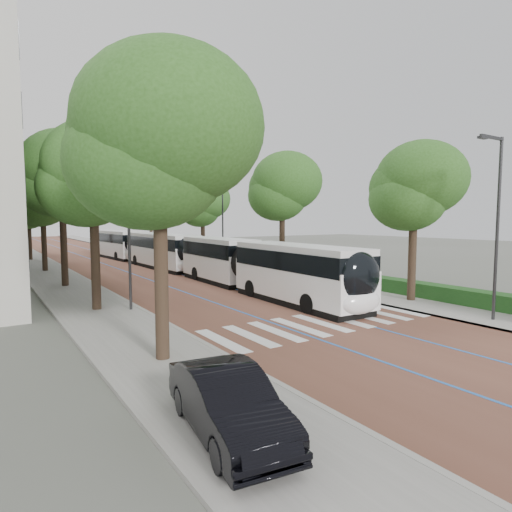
% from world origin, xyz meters
% --- Properties ---
extents(ground, '(160.00, 160.00, 0.00)m').
position_xyz_m(ground, '(0.00, 0.00, 0.00)').
color(ground, '#51544C').
rests_on(ground, ground).
extents(road, '(11.00, 140.00, 0.02)m').
position_xyz_m(road, '(0.00, 40.00, 0.01)').
color(road, brown).
rests_on(road, ground).
extents(sidewalk_left, '(4.00, 140.00, 0.12)m').
position_xyz_m(sidewalk_left, '(-7.50, 40.00, 0.06)').
color(sidewalk_left, gray).
rests_on(sidewalk_left, ground).
extents(sidewalk_right, '(4.00, 140.00, 0.12)m').
position_xyz_m(sidewalk_right, '(7.50, 40.00, 0.06)').
color(sidewalk_right, gray).
rests_on(sidewalk_right, ground).
extents(kerb_left, '(0.20, 140.00, 0.14)m').
position_xyz_m(kerb_left, '(-5.60, 40.00, 0.06)').
color(kerb_left, gray).
rests_on(kerb_left, ground).
extents(kerb_right, '(0.20, 140.00, 0.14)m').
position_xyz_m(kerb_right, '(5.60, 40.00, 0.06)').
color(kerb_right, gray).
rests_on(kerb_right, ground).
extents(zebra_crossing, '(10.55, 3.60, 0.01)m').
position_xyz_m(zebra_crossing, '(0.20, 1.00, 0.03)').
color(zebra_crossing, silver).
rests_on(zebra_crossing, ground).
extents(lane_line_left, '(0.12, 126.00, 0.01)m').
position_xyz_m(lane_line_left, '(-1.60, 40.00, 0.02)').
color(lane_line_left, blue).
rests_on(lane_line_left, road).
extents(lane_line_right, '(0.12, 126.00, 0.01)m').
position_xyz_m(lane_line_right, '(1.60, 40.00, 0.02)').
color(lane_line_right, blue).
rests_on(lane_line_right, road).
extents(hedge, '(1.20, 14.00, 0.80)m').
position_xyz_m(hedge, '(9.10, 0.00, 0.52)').
color(hedge, '#184517').
rests_on(hedge, sidewalk_right).
extents(streetlight_near, '(1.82, 0.20, 8.00)m').
position_xyz_m(streetlight_near, '(6.62, -3.00, 4.82)').
color(streetlight_near, '#2C2C2E').
rests_on(streetlight_near, sidewalk_right).
extents(streetlight_far, '(1.82, 0.20, 8.00)m').
position_xyz_m(streetlight_far, '(6.62, 22.00, 4.82)').
color(streetlight_far, '#2C2C2E').
rests_on(streetlight_far, sidewalk_right).
extents(lamp_post_left, '(0.14, 0.14, 8.00)m').
position_xyz_m(lamp_post_left, '(-6.10, 8.00, 4.12)').
color(lamp_post_left, '#2C2C2E').
rests_on(lamp_post_left, sidewalk_left).
extents(trees_left, '(6.17, 60.64, 9.89)m').
position_xyz_m(trees_left, '(-7.50, 24.97, 6.76)').
color(trees_left, black).
rests_on(trees_left, ground).
extents(trees_right, '(5.89, 47.37, 9.42)m').
position_xyz_m(trees_right, '(7.70, 24.74, 6.56)').
color(trees_right, black).
rests_on(trees_right, ground).
extents(lead_bus, '(3.01, 18.46, 3.20)m').
position_xyz_m(lead_bus, '(2.24, 8.88, 1.63)').
color(lead_bus, black).
rests_on(lead_bus, ground).
extents(bus_queued_0, '(2.88, 12.46, 3.20)m').
position_xyz_m(bus_queued_0, '(2.07, 24.83, 1.62)').
color(bus_queued_0, white).
rests_on(bus_queued_0, ground).
extents(bus_queued_1, '(3.34, 12.54, 3.20)m').
position_xyz_m(bus_queued_1, '(1.39, 37.91, 1.62)').
color(bus_queued_1, white).
rests_on(bus_queued_1, ground).
extents(parked_car, '(2.03, 4.38, 1.39)m').
position_xyz_m(parked_car, '(-8.14, -5.42, 0.82)').
color(parked_car, black).
rests_on(parked_car, sidewalk_left).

